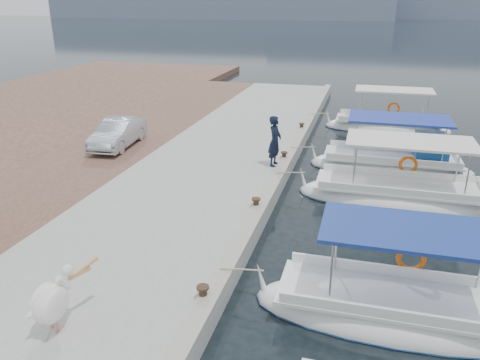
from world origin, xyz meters
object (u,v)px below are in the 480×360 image
Objects in this scene: fishing_caique_c at (398,198)px; fisherman at (275,141)px; fishing_caique_b at (395,314)px; fishing_caique_d at (393,166)px; parked_car at (118,133)px; pelican at (52,301)px; fishing_caique_e at (387,128)px.

fisherman is at bearing 165.43° from fishing_caique_c.
fishing_caique_b is 0.95× the size of fishing_caique_d.
parked_car is (-11.56, 8.83, 0.99)m from fishing_caique_b.
parked_car is at bearing 142.62° from fishing_caique_b.
parked_car is at bearing 92.28° from fisherman.
fishing_caique_b is 6.90m from fishing_caique_c.
parked_car is (-4.99, 11.60, -0.03)m from pelican.
pelican is at bearing -157.20° from fishing_caique_b.
fishing_caique_d is 4.16× the size of pelican.
fishing_caique_c is 1.05× the size of fishing_caique_e.
fishing_caique_d is 0.99× the size of fishing_caique_e.
fishing_caique_c is 12.11m from parked_car.
fishing_caique_c and fishing_caique_d have the same top height.
fishing_caique_d is (-0.08, 3.32, 0.07)m from fishing_caique_c.
fishing_caique_b is at bearing -42.27° from parked_car.
fishing_caique_e is 3.36× the size of fisherman.
pelican is at bearing 176.44° from fisherman.
fishing_caique_b is at bearing -92.93° from fishing_caique_c.
fishing_caique_e is 14.30m from parked_car.
parked_car is (-11.84, -1.37, 0.92)m from fishing_caique_d.
fishing_caique_d is at bearing 91.37° from fishing_caique_c.
fishing_caique_d reaches higher than pelican.
fisherman is (-4.61, -2.10, 1.30)m from fishing_caique_d.
fishing_caique_b is at bearing -143.81° from fisherman.
fishing_caique_c is 11.92m from pelican.
fishing_caique_c is at bearing 87.07° from fishing_caique_b.
fisherman is (-4.69, 1.22, 1.37)m from fishing_caique_c.
pelican is 12.63m from parked_car.
fishing_caique_d is at bearing -89.27° from fishing_caique_e.
fishing_caique_b is at bearing 22.80° from pelican.
fishing_caique_c is (0.35, 6.89, -0.00)m from fishing_caique_b.
fisherman is 0.53× the size of parked_car.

